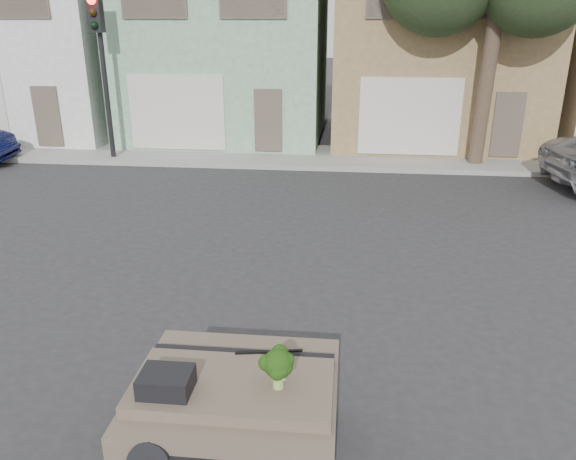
# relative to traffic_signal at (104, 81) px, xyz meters

# --- Properties ---
(ground_plane) EXTENTS (120.00, 120.00, 0.00)m
(ground_plane) POSITION_rel_traffic_signal_xyz_m (6.50, -9.50, -2.55)
(ground_plane) COLOR #303033
(ground_plane) RESTS_ON ground
(sidewalk) EXTENTS (40.00, 3.00, 0.15)m
(sidewalk) POSITION_rel_traffic_signal_xyz_m (6.50, 1.00, -2.47)
(sidewalk) COLOR gray
(sidewalk) RESTS_ON ground
(townhouse_white) EXTENTS (7.20, 8.20, 7.55)m
(townhouse_white) POSITION_rel_traffic_signal_xyz_m (-4.50, 5.00, 1.23)
(townhouse_white) COLOR white
(townhouse_white) RESTS_ON ground
(townhouse_mint) EXTENTS (7.20, 8.20, 7.55)m
(townhouse_mint) POSITION_rel_traffic_signal_xyz_m (3.00, 5.00, 1.23)
(townhouse_mint) COLOR #87B491
(townhouse_mint) RESTS_ON ground
(townhouse_tan) EXTENTS (7.20, 8.20, 7.55)m
(townhouse_tan) POSITION_rel_traffic_signal_xyz_m (10.50, 5.00, 1.23)
(townhouse_tan) COLOR #94774E
(townhouse_tan) RESTS_ON ground
(traffic_signal) EXTENTS (0.40, 0.40, 5.10)m
(traffic_signal) POSITION_rel_traffic_signal_xyz_m (0.00, 0.00, 0.00)
(traffic_signal) COLOR black
(traffic_signal) RESTS_ON ground
(tree_near) EXTENTS (4.40, 4.00, 8.50)m
(tree_near) POSITION_rel_traffic_signal_xyz_m (11.50, 0.30, 1.70)
(tree_near) COLOR #25351B
(tree_near) RESTS_ON ground
(car_dashboard) EXTENTS (2.00, 1.80, 1.12)m
(car_dashboard) POSITION_rel_traffic_signal_xyz_m (6.50, -12.50, -1.99)
(car_dashboard) COLOR brown
(car_dashboard) RESTS_ON ground
(instrument_hump) EXTENTS (0.48, 0.38, 0.20)m
(instrument_hump) POSITION_rel_traffic_signal_xyz_m (5.92, -12.85, -1.33)
(instrument_hump) COLOR black
(instrument_hump) RESTS_ON car_dashboard
(wiper_arm) EXTENTS (0.69, 0.15, 0.02)m
(wiper_arm) POSITION_rel_traffic_signal_xyz_m (6.78, -12.12, -1.42)
(wiper_arm) COLOR black
(wiper_arm) RESTS_ON car_dashboard
(broccoli) EXTENTS (0.39, 0.39, 0.41)m
(broccoli) POSITION_rel_traffic_signal_xyz_m (6.95, -12.68, -1.22)
(broccoli) COLOR #17340B
(broccoli) RESTS_ON car_dashboard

